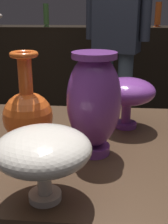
{
  "coord_description": "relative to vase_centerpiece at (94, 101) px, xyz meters",
  "views": [
    {
      "loc": [
        0.09,
        -0.73,
        1.15
      ],
      "look_at": [
        0.03,
        -0.03,
        0.9
      ],
      "focal_mm": 47.42,
      "sensor_mm": 36.0,
      "label": 1
    }
  ],
  "objects": [
    {
      "name": "vase_left_accent",
      "position": [
        -0.18,
        0.06,
        -0.06
      ],
      "size": [
        0.14,
        0.14,
        0.25
      ],
      "color": "#E55B1E",
      "rests_on": "display_plinth"
    },
    {
      "name": "vase_right_accent",
      "position": [
        -0.08,
        -0.2,
        -0.03
      ],
      "size": [
        0.18,
        0.18,
        0.14
      ],
      "color": "silver",
      "rests_on": "display_plinth"
    },
    {
      "name": "back_display_shelf",
      "position": [
        -0.05,
        2.25,
        -0.44
      ],
      "size": [
        2.6,
        0.4,
        0.99
      ],
      "color": "black",
      "rests_on": "ground_plane"
    },
    {
      "name": "vase_centerpiece",
      "position": [
        0.0,
        0.0,
        0.0
      ],
      "size": [
        0.13,
        0.13,
        0.25
      ],
      "color": "#7A388E",
      "rests_on": "display_plinth"
    },
    {
      "name": "visitor_center_back",
      "position": [
        0.08,
        1.51,
        0.08
      ],
      "size": [
        0.45,
        0.27,
        1.72
      ],
      "rotation": [
        0.0,
        0.0,
        2.84
      ],
      "color": "slate",
      "rests_on": "ground_plane"
    },
    {
      "name": "vase_tall_behind",
      "position": [
        0.09,
        0.18,
        -0.03
      ],
      "size": [
        0.17,
        0.17,
        0.15
      ],
      "color": "#7A388E",
      "rests_on": "display_plinth"
    },
    {
      "name": "shelf_vase_left",
      "position": [
        -0.57,
        2.2,
        0.15
      ],
      "size": [
        0.07,
        0.07,
        0.2
      ],
      "color": "#477A38",
      "rests_on": "back_display_shelf"
    },
    {
      "name": "shelf_vase_right",
      "position": [
        0.47,
        2.24,
        0.16
      ],
      "size": [
        0.07,
        0.07,
        0.22
      ],
      "color": "#E55B1E",
      "rests_on": "back_display_shelf"
    }
  ]
}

